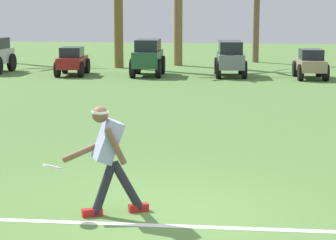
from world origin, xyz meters
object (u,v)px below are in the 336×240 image
Objects in this scene: parked_car_slot_d at (230,57)px; frisbee_thrower at (108,154)px; parked_car_slot_c at (148,56)px; parked_car_slot_e at (310,63)px; parked_car_slot_b at (72,61)px; frisbee_in_flight at (52,167)px.

frisbee_thrower is at bearing -92.75° from parked_car_slot_d.
parked_car_slot_e is (6.16, -0.23, -0.18)m from parked_car_slot_c.
parked_car_slot_b is 0.92× the size of parked_car_slot_d.
frisbee_in_flight is 17.53m from parked_car_slot_e.
parked_car_slot_d is (1.54, 17.44, 0.08)m from frisbee_in_flight.
parked_car_slot_e is at bearing 75.02° from frisbee_in_flight.
parked_car_slot_b is at bearing 105.12° from frisbee_in_flight.
parked_car_slot_b is at bearing -175.50° from parked_car_slot_c.
frisbee_thrower is 0.63× the size of parked_car_slot_e.
frisbee_in_flight is 17.24m from parked_car_slot_c.
parked_car_slot_e is (9.11, -0.00, 0.00)m from parked_car_slot_b.
parked_car_slot_b and parked_car_slot_e have the same top height.
parked_car_slot_d reaches higher than parked_car_slot_e.
parked_car_slot_c is at bearing 4.50° from parked_car_slot_b.
parked_car_slot_c is at bearing -175.09° from parked_car_slot_d.
frisbee_thrower is 0.57× the size of parked_car_slot_d.
parked_car_slot_c is at bearing 95.41° from frisbee_in_flight.
parked_car_slot_e is at bearing 77.17° from frisbee_thrower.
frisbee_thrower reaches higher than parked_car_slot_e.
parked_car_slot_c is (-1.63, 17.16, 0.10)m from frisbee_in_flight.
frisbee_thrower reaches higher than parked_car_slot_c.
parked_car_slot_c reaches higher than parked_car_slot_b.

